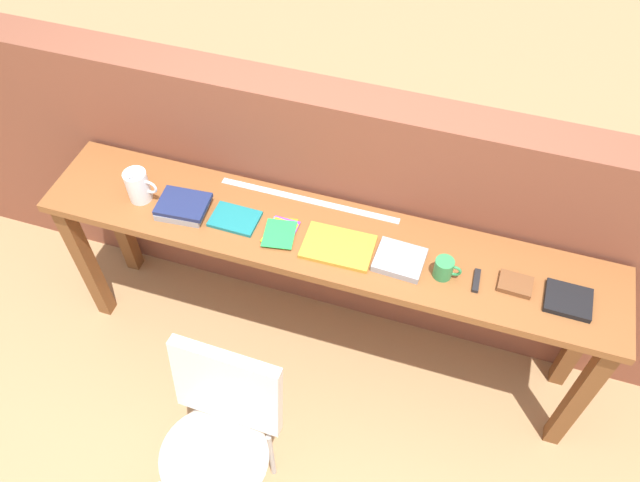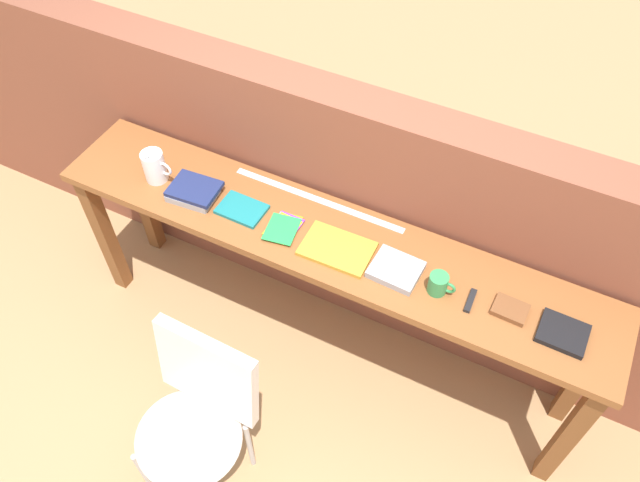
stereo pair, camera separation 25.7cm
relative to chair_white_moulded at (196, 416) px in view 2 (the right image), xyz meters
name	(u,v)px [view 2 (the right image)]	position (x,y,z in m)	size (l,w,h in m)	color
ground_plane	(298,389)	(0.18, 0.51, -0.53)	(40.00, 40.00, 0.00)	tan
brick_wall_back	(357,214)	(0.18, 1.15, 0.15)	(6.00, 0.20, 1.35)	brown
sideboard	(325,256)	(0.18, 0.81, 0.21)	(2.50, 0.44, 0.88)	brown
chair_white_moulded	(196,416)	(0.00, 0.00, 0.00)	(0.45, 0.46, 0.89)	silver
pitcher_white	(155,166)	(-0.65, 0.77, 0.43)	(0.14, 0.10, 0.18)	white
book_stack_leftmost	(193,192)	(-0.44, 0.75, 0.38)	(0.23, 0.18, 0.05)	#9E9EA3
magazine_cycling	(242,209)	(-0.21, 0.77, 0.36)	(0.20, 0.14, 0.02)	#19757A
pamphlet_pile_colourful	(284,228)	(0.00, 0.76, 0.36)	(0.15, 0.19, 0.01)	#3399D8
book_open_centre	(337,249)	(0.25, 0.76, 0.36)	(0.29, 0.19, 0.02)	gold
book_grey_hardcover	(396,270)	(0.51, 0.76, 0.37)	(0.19, 0.17, 0.03)	#9E9EA3
mug	(439,284)	(0.69, 0.75, 0.40)	(0.11, 0.08, 0.09)	#338C4C
multitool_folded	(470,301)	(0.82, 0.76, 0.36)	(0.02, 0.11, 0.02)	black
leather_journal_brown	(510,309)	(0.97, 0.79, 0.37)	(0.13, 0.10, 0.02)	brown
book_repair_rightmost	(563,333)	(1.17, 0.77, 0.37)	(0.18, 0.15, 0.02)	black
ruler_metal_back_edge	(318,200)	(0.05, 0.98, 0.35)	(0.82, 0.03, 0.00)	silver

